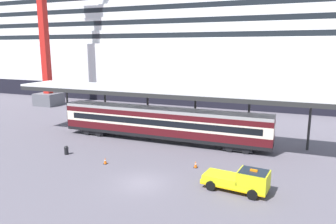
{
  "coord_description": "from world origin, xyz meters",
  "views": [
    {
      "loc": [
        11.44,
        -22.5,
        11.25
      ],
      "look_at": [
        -0.96,
        8.44,
        4.5
      ],
      "focal_mm": 33.97,
      "sensor_mm": 36.0,
      "label": 1
    }
  ],
  "objects_px": {
    "dockside_crane": "(44,16)",
    "quay_bollard": "(66,150)",
    "traffic_cone_mid": "(105,161)",
    "cruise_ship": "(220,49)",
    "traffic_cone_near": "(196,164)",
    "train_carriage": "(162,123)",
    "service_truck": "(241,180)"
  },
  "relations": [
    {
      "from": "service_truck",
      "to": "quay_bollard",
      "type": "xyz_separation_m",
      "value": [
        -18.88,
        2.1,
        -0.47
      ]
    },
    {
      "from": "cruise_ship",
      "to": "dockside_crane",
      "type": "bearing_deg",
      "value": -140.94
    },
    {
      "from": "dockside_crane",
      "to": "quay_bollard",
      "type": "height_order",
      "value": "dockside_crane"
    },
    {
      "from": "cruise_ship",
      "to": "train_carriage",
      "type": "relative_size",
      "value": 6.0
    },
    {
      "from": "cruise_ship",
      "to": "traffic_cone_mid",
      "type": "xyz_separation_m",
      "value": [
        -0.35,
        -47.22,
        -10.57
      ]
    },
    {
      "from": "train_carriage",
      "to": "cruise_ship",
      "type": "bearing_deg",
      "value": 92.73
    },
    {
      "from": "traffic_cone_mid",
      "to": "dockside_crane",
      "type": "height_order",
      "value": "dockside_crane"
    },
    {
      "from": "train_carriage",
      "to": "dockside_crane",
      "type": "relative_size",
      "value": 0.47
    },
    {
      "from": "traffic_cone_mid",
      "to": "dockside_crane",
      "type": "relative_size",
      "value": 0.01
    },
    {
      "from": "cruise_ship",
      "to": "quay_bollard",
      "type": "relative_size",
      "value": 162.29
    },
    {
      "from": "train_carriage",
      "to": "quay_bollard",
      "type": "height_order",
      "value": "train_carriage"
    },
    {
      "from": "train_carriage",
      "to": "dockside_crane",
      "type": "distance_m",
      "value": 36.9
    },
    {
      "from": "cruise_ship",
      "to": "traffic_cone_near",
      "type": "distance_m",
      "value": 46.81
    },
    {
      "from": "train_carriage",
      "to": "service_truck",
      "type": "xyz_separation_m",
      "value": [
        11.26,
        -10.48,
        -1.33
      ]
    },
    {
      "from": "traffic_cone_near",
      "to": "traffic_cone_mid",
      "type": "distance_m",
      "value": 8.89
    },
    {
      "from": "cruise_ship",
      "to": "traffic_cone_near",
      "type": "relative_size",
      "value": 237.85
    },
    {
      "from": "quay_bollard",
      "to": "train_carriage",
      "type": "bearing_deg",
      "value": 47.75
    },
    {
      "from": "train_carriage",
      "to": "service_truck",
      "type": "relative_size",
      "value": 4.81
    },
    {
      "from": "cruise_ship",
      "to": "traffic_cone_near",
      "type": "bearing_deg",
      "value": -79.62
    },
    {
      "from": "service_truck",
      "to": "dockside_crane",
      "type": "relative_size",
      "value": 0.1
    },
    {
      "from": "traffic_cone_mid",
      "to": "dockside_crane",
      "type": "xyz_separation_m",
      "value": [
        -28.26,
        24.0,
        16.81
      ]
    },
    {
      "from": "train_carriage",
      "to": "traffic_cone_mid",
      "type": "height_order",
      "value": "train_carriage"
    },
    {
      "from": "cruise_ship",
      "to": "traffic_cone_near",
      "type": "height_order",
      "value": "cruise_ship"
    },
    {
      "from": "train_carriage",
      "to": "traffic_cone_near",
      "type": "height_order",
      "value": "train_carriage"
    },
    {
      "from": "traffic_cone_mid",
      "to": "quay_bollard",
      "type": "bearing_deg",
      "value": 170.68
    },
    {
      "from": "traffic_cone_mid",
      "to": "train_carriage",
      "type": "bearing_deg",
      "value": 76.88
    },
    {
      "from": "traffic_cone_near",
      "to": "quay_bollard",
      "type": "height_order",
      "value": "quay_bollard"
    },
    {
      "from": "traffic_cone_mid",
      "to": "quay_bollard",
      "type": "relative_size",
      "value": 0.68
    },
    {
      "from": "cruise_ship",
      "to": "traffic_cone_near",
      "type": "xyz_separation_m",
      "value": [
        8.21,
        -44.86,
        -10.57
      ]
    },
    {
      "from": "service_truck",
      "to": "dockside_crane",
      "type": "height_order",
      "value": "dockside_crane"
    },
    {
      "from": "service_truck",
      "to": "train_carriage",
      "type": "bearing_deg",
      "value": 137.06
    },
    {
      "from": "train_carriage",
      "to": "traffic_cone_near",
      "type": "bearing_deg",
      "value": -47.18
    }
  ]
}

